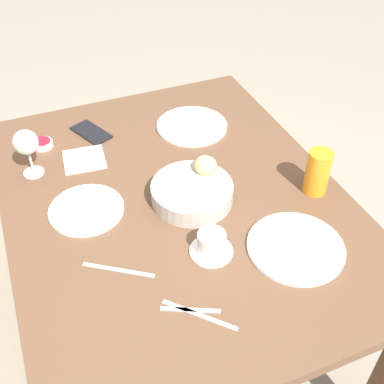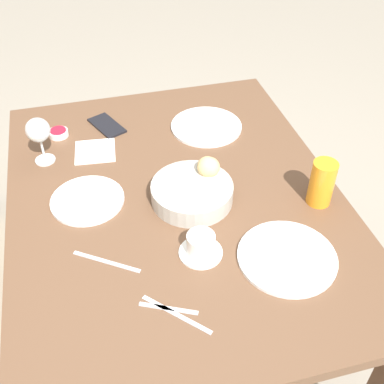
% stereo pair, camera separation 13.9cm
% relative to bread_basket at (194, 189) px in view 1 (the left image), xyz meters
% --- Properties ---
extents(ground_plane, '(10.00, 10.00, 0.00)m').
position_rel_bread_basket_xyz_m(ground_plane, '(0.02, 0.05, -0.75)').
color(ground_plane, gray).
extents(dining_table, '(1.24, 0.97, 0.72)m').
position_rel_bread_basket_xyz_m(dining_table, '(0.02, 0.05, -0.13)').
color(dining_table, brown).
rests_on(dining_table, ground_plane).
extents(bread_basket, '(0.24, 0.24, 0.10)m').
position_rel_bread_basket_xyz_m(bread_basket, '(0.00, 0.00, 0.00)').
color(bread_basket, '#B2ADA3').
rests_on(bread_basket, dining_table).
extents(plate_near_left, '(0.26, 0.26, 0.01)m').
position_rel_bread_basket_xyz_m(plate_near_left, '(-0.29, -0.17, -0.03)').
color(plate_near_left, white).
rests_on(plate_near_left, dining_table).
extents(plate_near_right, '(0.25, 0.25, 0.01)m').
position_rel_bread_basket_xyz_m(plate_near_right, '(0.35, -0.14, -0.03)').
color(plate_near_right, white).
rests_on(plate_near_right, dining_table).
extents(plate_far_center, '(0.21, 0.21, 0.01)m').
position_rel_bread_basket_xyz_m(plate_far_center, '(0.06, 0.30, -0.03)').
color(plate_far_center, white).
rests_on(plate_far_center, dining_table).
extents(juice_glass, '(0.07, 0.07, 0.14)m').
position_rel_bread_basket_xyz_m(juice_glass, '(-0.11, -0.35, 0.04)').
color(juice_glass, orange).
rests_on(juice_glass, dining_table).
extents(wine_glass, '(0.08, 0.08, 0.16)m').
position_rel_bread_basket_xyz_m(wine_glass, '(0.30, 0.42, 0.08)').
color(wine_glass, silver).
rests_on(wine_glass, dining_table).
extents(coffee_cup, '(0.11, 0.11, 0.06)m').
position_rel_bread_basket_xyz_m(coffee_cup, '(-0.21, 0.04, -0.00)').
color(coffee_cup, white).
rests_on(coffee_cup, dining_table).
extents(jam_bowl_berry, '(0.07, 0.07, 0.02)m').
position_rel_bread_basket_xyz_m(jam_bowl_berry, '(0.43, 0.37, -0.02)').
color(jam_bowl_berry, white).
rests_on(jam_bowl_berry, dining_table).
extents(fork_silver, '(0.14, 0.14, 0.00)m').
position_rel_bread_basket_xyz_m(fork_silver, '(-0.38, 0.14, -0.03)').
color(fork_silver, '#B7B7BC').
rests_on(fork_silver, dining_table).
extents(knife_silver, '(0.12, 0.16, 0.00)m').
position_rel_bread_basket_xyz_m(knife_silver, '(-0.18, 0.28, -0.03)').
color(knife_silver, '#B7B7BC').
rests_on(knife_silver, dining_table).
extents(spoon_coffee, '(0.07, 0.13, 0.00)m').
position_rel_bread_basket_xyz_m(spoon_coffee, '(-0.36, 0.16, -0.03)').
color(spoon_coffee, '#B7B7BC').
rests_on(spoon_coffee, dining_table).
extents(napkin, '(0.14, 0.14, 0.00)m').
position_rel_bread_basket_xyz_m(napkin, '(0.30, 0.26, -0.03)').
color(napkin, white).
rests_on(napkin, dining_table).
extents(cell_phone, '(0.17, 0.13, 0.01)m').
position_rel_bread_basket_xyz_m(cell_phone, '(0.44, 0.20, -0.03)').
color(cell_phone, black).
rests_on(cell_phone, dining_table).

